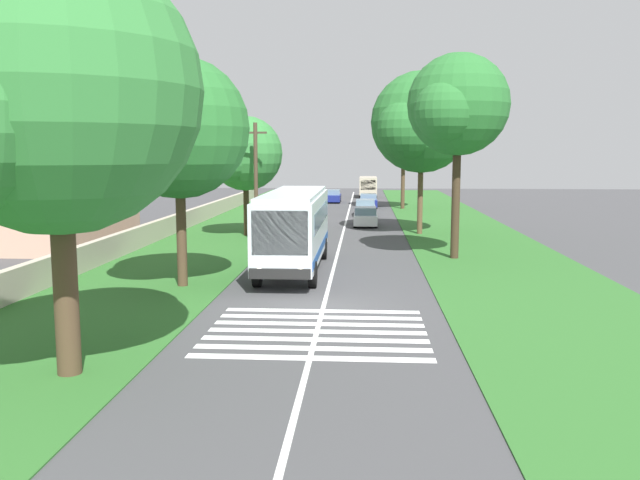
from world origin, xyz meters
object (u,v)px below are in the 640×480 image
trailing_car_3 (333,196)px  roadside_tree_left_1 (175,132)px  trailing_car_0 (365,217)px  trailing_car_2 (368,201)px  coach_bus (295,225)px  roadside_tree_right_1 (419,125)px  trailing_car_1 (365,208)px  roadside_tree_right_2 (402,130)px  roadside_tree_left_0 (244,156)px  roadside_tree_right_0 (456,108)px  utility_pole (256,181)px  trailing_minibus_0 (368,185)px  roadside_tree_left_2 (52,100)px  roadside_building (31,192)px

trailing_car_3 → roadside_tree_left_1: roadside_tree_left_1 is taller
trailing_car_0 → trailing_car_2: bearing=-1.1°
coach_bus → roadside_tree_right_1: (14.68, -6.89, 5.22)m
trailing_car_3 → trailing_car_1: bearing=-166.7°
trailing_car_2 → roadside_tree_right_2: size_ratio=0.40×
roadside_tree_left_0 → roadside_tree_right_0: roadside_tree_right_0 is taller
trailing_car_2 → utility_pole: (-26.90, 7.02, 3.15)m
trailing_car_2 → roadside_tree_right_0: bearing=-172.6°
trailing_minibus_0 → roadside_tree_right_0: bearing=-175.0°
trailing_car_3 → roadside_tree_left_2: 58.51m
trailing_car_0 → trailing_car_1: (8.41, 0.00, 0.00)m
trailing_car_1 → trailing_car_2: 8.38m
utility_pole → roadside_building: 13.33m
trailing_car_0 → roadside_tree_left_1: roadside_tree_left_1 is taller
trailing_car_2 → roadside_building: size_ratio=0.41×
trailing_car_3 → roadside_tree_left_0: size_ratio=0.55×
roadside_tree_left_2 → roadside_tree_right_0: size_ratio=1.00×
trailing_car_2 → roadside_tree_left_0: bearing=160.3°
trailing_car_1 → roadside_tree_left_0: bearing=151.7°
trailing_car_3 → roadside_tree_left_1: bearing=175.0°
trailing_car_1 → trailing_minibus_0: 23.82m
trailing_car_1 → roadside_tree_right_2: size_ratio=0.40×
roadside_tree_left_2 → utility_pole: bearing=-2.2°
trailing_car_1 → roadside_tree_left_1: bearing=166.3°
roadside_tree_left_0 → trailing_car_2: bearing=-19.7°
trailing_car_1 → roadside_tree_right_0: roadside_tree_right_0 is taller
trailing_car_1 → trailing_minibus_0: bearing=-0.9°
roadside_tree_left_0 → roadside_tree_left_2: (-27.88, -0.40, 1.47)m
trailing_car_3 → roadside_tree_left_2: roadside_tree_left_2 is taller
roadside_tree_right_1 → trailing_car_2: bearing=8.5°
roadside_tree_right_0 → utility_pole: bearing=65.0°
roadside_tree_right_1 → trailing_car_0: bearing=36.4°
roadside_tree_left_1 → trailing_car_3: bearing=-5.0°
trailing_car_3 → roadside_tree_right_0: roadside_tree_right_0 is taller
trailing_car_0 → roadside_building: roadside_building is taller
roadside_tree_right_2 → utility_pole: 27.82m
trailing_car_0 → roadside_tree_left_0: (-6.52, 8.03, 4.65)m
roadside_building → utility_pole: bearing=-82.0°
coach_bus → roadside_tree_left_1: bearing=132.2°
roadside_tree_left_1 → roadside_tree_left_2: (-10.93, -0.13, 0.43)m
trailing_car_0 → roadside_tree_right_0: (-15.33, -4.51, 7.13)m
roadside_tree_left_2 → roadside_tree_right_1: size_ratio=0.96×
trailing_car_0 → utility_pole: utility_pole is taller
roadside_tree_left_1 → roadside_tree_right_0: roadside_tree_right_0 is taller
roadside_tree_left_0 → roadside_building: 13.21m
trailing_car_3 → roadside_tree_left_2: size_ratio=0.41×
roadside_tree_right_1 → roadside_building: (-7.18, 23.41, -4.14)m
roadside_building → roadside_tree_left_0: bearing=-65.3°
trailing_car_3 → trailing_minibus_0: size_ratio=0.72×
roadside_tree_left_2 → roadside_building: bearing=28.6°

